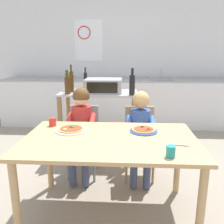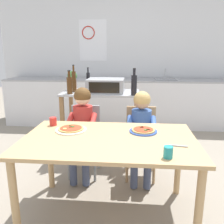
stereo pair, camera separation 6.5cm
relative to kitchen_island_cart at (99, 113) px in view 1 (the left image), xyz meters
The scene contains 20 objects.
ground_plane 0.66m from the kitchen_island_cart, 19.55° to the right, with size 12.43×12.43×0.00m, color gray.
back_wall_tiled 2.00m from the kitchen_island_cart, 82.51° to the left, with size 5.12×0.14×2.70m.
kitchen_counter 1.46m from the kitchen_island_cart, 80.25° to the left, with size 4.61×0.60×1.12m.
kitchen_island_cart is the anchor object (origin of this frame).
toaster_oven 0.40m from the kitchen_island_cart, ahead, with size 0.49×0.40×0.18m.
bottle_tall_green_wine 0.67m from the kitchen_island_cart, 26.00° to the right, with size 0.07×0.07×0.34m.
bottle_brown_beer 0.53m from the kitchen_island_cart, 134.32° to the left, with size 0.05×0.05×0.32m.
bottle_slim_sauce 0.60m from the kitchen_island_cart, 153.79° to the right, with size 0.07×0.07×0.31m.
bottle_squat_spirits 0.58m from the kitchen_island_cart, behind, with size 0.06×0.06×0.37m.
potted_herb_plant 0.64m from the kitchen_island_cart, 162.25° to the left, with size 0.14×0.14×0.27m.
dining_table 1.35m from the kitchen_island_cart, 79.59° to the right, with size 1.46×0.91×0.74m.
dining_chair_left 0.59m from the kitchen_island_cart, 102.31° to the right, with size 0.36×0.36×0.81m.
dining_chair_right 0.79m from the kitchen_island_cart, 46.41° to the right, with size 0.36×0.36×0.81m.
child_in_red_shirt 0.70m from the kitchen_island_cart, 100.21° to the right, with size 0.32×0.42×1.04m.
child_in_blue_striped_shirt 0.88m from the kitchen_island_cart, 51.94° to the right, with size 0.32×0.42×1.01m.
pizza_plate_white 1.18m from the kitchen_island_cart, 96.05° to the right, with size 0.29×0.29×0.03m.
pizza_plate_blue_rimmed 1.28m from the kitchen_island_cart, 64.80° to the right, with size 0.25×0.25×0.03m.
drinking_cup_teal 1.82m from the kitchen_island_cart, 67.70° to the right, with size 0.07×0.07×0.08m, color teal.
drinking_cup_red 1.09m from the kitchen_island_cart, 108.25° to the right, with size 0.07×0.07×0.08m, color red.
serving_spoon 1.68m from the kitchen_island_cart, 61.54° to the right, with size 0.01×0.01×0.14m, color #B7BABF.
Camera 1 is at (0.13, -1.91, 1.46)m, focal length 38.59 mm.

